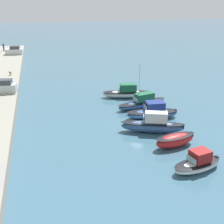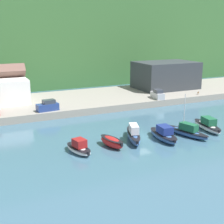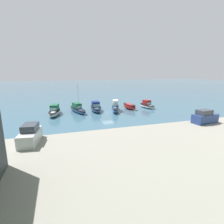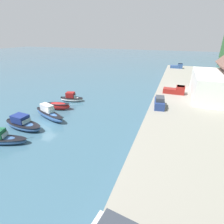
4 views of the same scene
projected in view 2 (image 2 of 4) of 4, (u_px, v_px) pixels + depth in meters
The scene contains 13 objects.
ground_plane at pixel (142, 137), 50.29m from camera, with size 320.00×320.00×0.00m, color #385B70.
hillside_backdrop at pixel (33, 30), 117.65m from camera, with size 240.00×72.13×33.57m.
quay_promenade at pixel (85, 100), 73.10m from camera, with size 126.31×20.56×1.46m.
yacht_club_building at pixel (166, 75), 83.49m from camera, with size 15.69×10.85×7.08m.
moored_boat_0 at pixel (79, 148), 43.73m from camera, with size 3.19×5.63×2.09m.
moored_boat_1 at pixel (112, 142), 45.90m from camera, with size 2.75×5.21×1.50m.
moored_boat_2 at pixel (133, 135), 48.47m from camera, with size 4.25×8.02×2.68m.
moored_boat_3 at pixel (164, 135), 48.92m from camera, with size 3.03×7.37×2.36m.
moored_boat_4 at pixel (187, 131), 50.74m from camera, with size 4.10×8.58×6.88m.
moored_boat_5 at pixel (207, 125), 53.78m from camera, with size 3.52×7.97×2.29m.
parked_car_1 at pixel (48, 106), 60.74m from camera, with size 4.39×2.31×2.16m.
parked_car_2 at pixel (158, 95), 71.48m from camera, with size 2.38×4.41×2.16m.
dog_on_quay at pixel (198, 93), 76.01m from camera, with size 0.84×0.67×0.68m.
Camera 2 is at (-24.59, -41.02, 16.80)m, focal length 50.00 mm.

